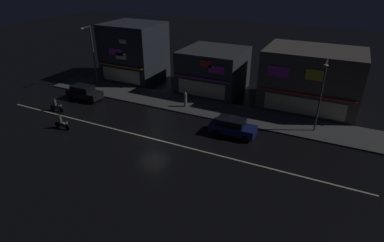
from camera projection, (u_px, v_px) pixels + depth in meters
The scene contains 14 objects.
ground_plane at pixel (153, 139), 29.25m from camera, with size 140.00×140.00×0.00m, color black.
lane_divider_stripe at pixel (153, 139), 29.25m from camera, with size 37.08×0.16×0.01m, color beige.
sidewalk_far at pixel (193, 106), 36.05m from camera, with size 39.03×4.62×0.14m, color #4C4C4F.
storefront_left_block at pixel (311, 79), 34.78m from camera, with size 10.22×7.27×6.51m.
storefront_center_block at pixel (135, 51), 43.56m from camera, with size 7.43×6.88×7.60m.
storefront_right_block at pixel (213, 70), 39.77m from camera, with size 7.49×7.57×5.23m.
streetlamp_west at pixel (92, 51), 40.36m from camera, with size 0.44×1.64×7.64m.
streetlamp_mid at pixel (321, 91), 28.48m from camera, with size 0.44×1.64×6.99m.
pedestrian_on_sidewalk at pixel (185, 100), 35.29m from camera, with size 0.32×0.32×1.74m.
parked_car_near_kerb at pixel (232, 127), 29.60m from camera, with size 4.30×1.98×1.67m.
parked_car_trailing at pixel (84, 92), 37.58m from camera, with size 4.30×1.98×1.67m.
motorcycle_lead at pixel (61, 123), 30.81m from camera, with size 1.90×0.60×1.52m.
motorcycle_following at pixel (56, 106), 34.59m from camera, with size 1.90×0.60×1.52m.
traffic_cone at pixel (226, 123), 31.67m from camera, with size 0.36×0.36×0.55m, color orange.
Camera 1 is at (14.41, -21.34, 14.44)m, focal length 29.48 mm.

